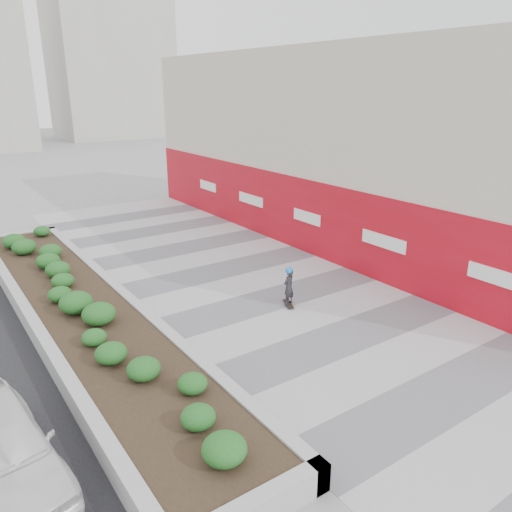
{
  "coord_description": "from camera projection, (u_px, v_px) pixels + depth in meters",
  "views": [
    {
      "loc": [
        -8.87,
        -6.79,
        6.52
      ],
      "look_at": [
        0.17,
        6.17,
        1.1
      ],
      "focal_mm": 35.0,
      "sensor_mm": 36.0,
      "label": 1
    }
  ],
  "objects": [
    {
      "name": "building",
      "position": [
        348.0,
        147.0,
        21.63
      ],
      "size": [
        6.04,
        24.08,
        8.0
      ],
      "color": "beige",
      "rests_on": "ground"
    },
    {
      "name": "skateboarder",
      "position": [
        289.0,
        286.0,
        15.36
      ],
      "size": [
        0.48,
        0.74,
        1.29
      ],
      "rotation": [
        0.0,
        0.0,
        -0.42
      ],
      "color": "beige",
      "rests_on": "ground"
    },
    {
      "name": "ground",
      "position": [
        395.0,
        367.0,
        12.18
      ],
      "size": [
        160.0,
        160.0,
        0.0
      ],
      "primitive_type": "plane",
      "color": "gray",
      "rests_on": "ground"
    },
    {
      "name": "manhole_cover",
      "position": [
        326.0,
        317.0,
        14.78
      ],
      "size": [
        0.44,
        0.44,
        0.01
      ],
      "primitive_type": "cylinder",
      "color": "#595654",
      "rests_on": "ground"
    },
    {
      "name": "walkway",
      "position": [
        314.0,
        322.0,
        14.51
      ],
      "size": [
        8.0,
        36.0,
        0.01
      ],
      "primitive_type": "cube",
      "color": "#A8A8AD",
      "rests_on": "ground"
    },
    {
      "name": "planter",
      "position": [
        80.0,
        307.0,
        14.5
      ],
      "size": [
        3.0,
        18.0,
        0.9
      ],
      "color": "#9E9EA0",
      "rests_on": "ground"
    },
    {
      "name": "distant_bldg_north_r",
      "position": [
        109.0,
        39.0,
        62.95
      ],
      "size": [
        14.0,
        10.0,
        24.0
      ],
      "primitive_type": "cube",
      "color": "#ADAAA3",
      "rests_on": "ground"
    }
  ]
}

